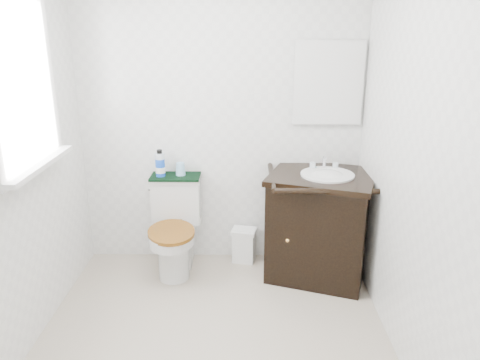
{
  "coord_description": "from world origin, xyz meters",
  "views": [
    {
      "loc": [
        0.2,
        -2.38,
        1.86
      ],
      "look_at": [
        0.16,
        0.75,
        0.82
      ],
      "focal_mm": 35.0,
      "sensor_mm": 36.0,
      "label": 1
    }
  ],
  "objects_px": {
    "toilet": "(175,231)",
    "trash_bin": "(244,245)",
    "mouthwash_bottle": "(160,164)",
    "cup": "(180,169)",
    "vanity": "(320,222)"
  },
  "relations": [
    {
      "from": "toilet",
      "to": "mouthwash_bottle",
      "type": "relative_size",
      "value": 3.46
    },
    {
      "from": "vanity",
      "to": "trash_bin",
      "type": "distance_m",
      "value": 0.68
    },
    {
      "from": "vanity",
      "to": "mouthwash_bottle",
      "type": "height_order",
      "value": "mouthwash_bottle"
    },
    {
      "from": "toilet",
      "to": "mouthwash_bottle",
      "type": "height_order",
      "value": "mouthwash_bottle"
    },
    {
      "from": "toilet",
      "to": "trash_bin",
      "type": "distance_m",
      "value": 0.58
    },
    {
      "from": "mouthwash_bottle",
      "to": "cup",
      "type": "distance_m",
      "value": 0.16
    },
    {
      "from": "vanity",
      "to": "trash_bin",
      "type": "xyz_separation_m",
      "value": [
        -0.58,
        0.2,
        -0.29
      ]
    },
    {
      "from": "vanity",
      "to": "toilet",
      "type": "bearing_deg",
      "value": 176.5
    },
    {
      "from": "toilet",
      "to": "cup",
      "type": "distance_m",
      "value": 0.49
    },
    {
      "from": "mouthwash_bottle",
      "to": "cup",
      "type": "relative_size",
      "value": 2.13
    },
    {
      "from": "mouthwash_bottle",
      "to": "cup",
      "type": "bearing_deg",
      "value": 10.3
    },
    {
      "from": "toilet",
      "to": "cup",
      "type": "height_order",
      "value": "cup"
    },
    {
      "from": "toilet",
      "to": "trash_bin",
      "type": "relative_size",
      "value": 2.58
    },
    {
      "from": "vanity",
      "to": "mouthwash_bottle",
      "type": "bearing_deg",
      "value": 171.96
    },
    {
      "from": "toilet",
      "to": "mouthwash_bottle",
      "type": "bearing_deg",
      "value": 136.68
    }
  ]
}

